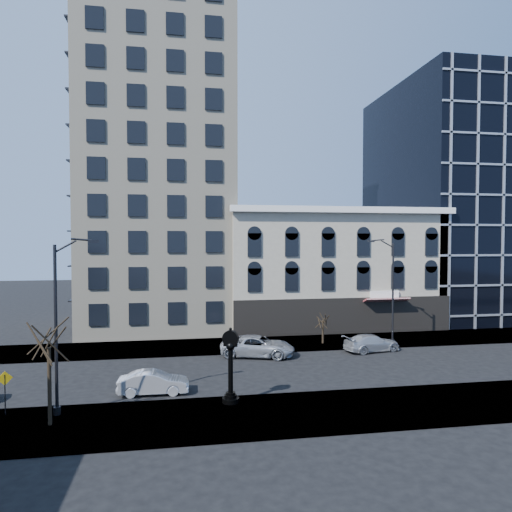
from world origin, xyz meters
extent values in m
plane|color=black|center=(0.00, 0.00, 0.00)|extent=(160.00, 160.00, 0.00)
cube|color=gray|center=(0.00, 8.00, 0.06)|extent=(160.00, 6.00, 0.12)
cube|color=gray|center=(0.00, -8.00, 0.06)|extent=(160.00, 6.00, 0.12)
cube|color=beige|center=(-6.00, 19.00, 19.00)|extent=(15.00, 15.00, 38.00)
cube|color=#B0A791|center=(12.00, 16.00, 6.00)|extent=(22.00, 10.00, 12.00)
cube|color=white|center=(12.00, 10.80, 12.20)|extent=(22.60, 0.80, 0.60)
cube|color=black|center=(12.00, 10.95, 1.80)|extent=(22.00, 0.30, 3.60)
cube|color=maroon|center=(16.00, 10.40, 3.40)|extent=(4.50, 1.18, 0.55)
cube|color=black|center=(32.00, 21.00, 14.00)|extent=(20.00, 20.00, 28.00)
cylinder|color=black|center=(-1.12, -6.08, 0.25)|extent=(0.96, 0.96, 0.26)
cylinder|color=black|center=(-1.12, -6.08, 0.47)|extent=(0.70, 0.70, 0.17)
cylinder|color=black|center=(-1.12, -6.08, 0.63)|extent=(0.52, 0.52, 0.14)
cylinder|color=black|center=(-1.12, -6.08, 1.96)|extent=(0.28, 0.28, 2.54)
sphere|color=black|center=(-1.12, -6.08, 3.31)|extent=(0.49, 0.49, 0.49)
cube|color=black|center=(-1.12, -6.08, 3.40)|extent=(0.80, 0.48, 0.22)
cylinder|color=black|center=(-1.12, -6.08, 3.75)|extent=(0.95, 0.61, 0.91)
cylinder|color=white|center=(-1.12, -6.23, 3.75)|extent=(0.72, 0.32, 0.77)
cylinder|color=white|center=(-1.12, -5.93, 3.75)|extent=(0.72, 0.32, 0.77)
sphere|color=black|center=(-1.12, -6.08, 4.27)|extent=(0.17, 0.17, 0.17)
cylinder|color=black|center=(-10.27, -6.40, 4.57)|extent=(0.17, 0.17, 8.90)
cylinder|color=black|center=(-10.27, -6.40, 0.33)|extent=(0.37, 0.37, 0.41)
cube|color=black|center=(-8.38, -5.87, 9.17)|extent=(0.61, 0.37, 0.14)
cylinder|color=black|center=(14.50, 6.00, 4.56)|extent=(0.17, 0.17, 8.87)
cylinder|color=black|center=(14.50, 6.00, 0.33)|extent=(0.37, 0.37, 0.41)
cube|color=black|center=(12.62, 6.54, 9.15)|extent=(0.61, 0.37, 0.14)
cylinder|color=black|center=(-10.27, -7.72, 2.05)|extent=(0.19, 0.19, 3.86)
cylinder|color=black|center=(8.54, 7.25, 1.13)|extent=(0.19, 0.19, 2.02)
cylinder|color=black|center=(-12.93, -6.00, 1.18)|extent=(0.06, 0.06, 2.13)
cube|color=yellow|center=(-12.93, -6.00, 2.05)|extent=(0.70, 0.34, 0.75)
imported|color=silver|center=(-5.50, -3.55, 0.69)|extent=(4.22, 1.57, 1.38)
imported|color=#A5A8AD|center=(2.17, 4.15, 0.81)|extent=(6.38, 4.27, 1.63)
imported|color=#A5A8AD|center=(11.80, 4.23, 0.70)|extent=(5.11, 2.85, 1.40)
camera|label=1|loc=(-3.86, -31.30, 9.25)|focal=32.00mm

